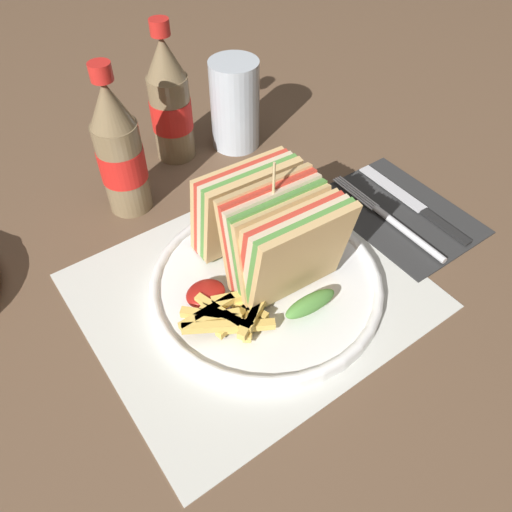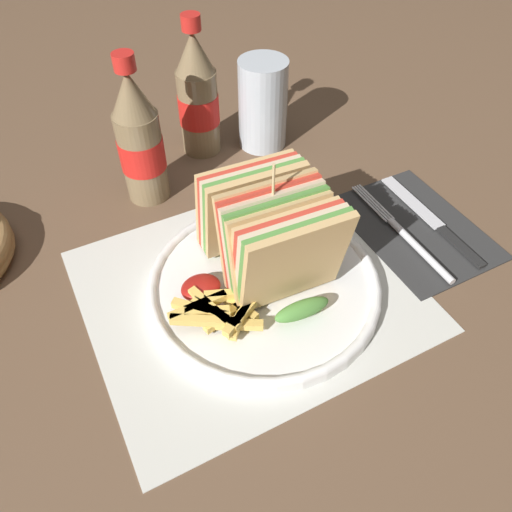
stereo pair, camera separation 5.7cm
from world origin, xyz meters
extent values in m
plane|color=brown|center=(0.00, 0.00, 0.00)|extent=(4.00, 4.00, 0.00)
cube|color=silver|center=(0.00, 0.02, 0.00)|extent=(0.37, 0.32, 0.00)
cylinder|color=white|center=(0.02, 0.01, 0.01)|extent=(0.27, 0.27, 0.01)
torus|color=white|center=(0.02, 0.01, 0.01)|extent=(0.27, 0.27, 0.01)
cube|color=tan|center=(0.03, -0.03, 0.08)|extent=(0.12, 0.03, 0.12)
cube|color=#518E3D|center=(0.03, -0.02, 0.08)|extent=(0.12, 0.03, 0.12)
cube|color=beige|center=(0.03, -0.02, 0.08)|extent=(0.12, 0.03, 0.12)
cube|color=red|center=(0.03, -0.01, 0.08)|extent=(0.12, 0.03, 0.12)
cube|color=tan|center=(0.03, 0.00, 0.07)|extent=(0.12, 0.03, 0.12)
ellipsoid|color=#518E3D|center=(0.03, -0.05, 0.03)|extent=(0.07, 0.02, 0.02)
cube|color=tan|center=(0.03, -0.01, 0.07)|extent=(0.12, 0.03, 0.12)
cube|color=#518E3D|center=(0.03, 0.00, 0.08)|extent=(0.12, 0.03, 0.12)
cube|color=beige|center=(0.03, 0.01, 0.08)|extent=(0.12, 0.03, 0.12)
cube|color=red|center=(0.03, 0.02, 0.08)|extent=(0.12, 0.03, 0.12)
cube|color=tan|center=(0.03, 0.03, 0.08)|extent=(0.12, 0.03, 0.12)
ellipsoid|color=#518E3D|center=(0.03, -0.01, 0.03)|extent=(0.07, 0.02, 0.02)
cube|color=tan|center=(0.03, 0.06, 0.08)|extent=(0.12, 0.03, 0.12)
cube|color=#518E3D|center=(0.03, 0.07, 0.08)|extent=(0.12, 0.03, 0.12)
cube|color=beige|center=(0.03, 0.08, 0.08)|extent=(0.12, 0.03, 0.12)
cube|color=red|center=(0.03, 0.08, 0.08)|extent=(0.12, 0.03, 0.12)
cube|color=tan|center=(0.03, 0.09, 0.07)|extent=(0.12, 0.03, 0.12)
ellipsoid|color=#518E3D|center=(0.03, 0.04, 0.03)|extent=(0.07, 0.02, 0.02)
cylinder|color=tan|center=(0.03, 0.02, 0.10)|extent=(0.00, 0.00, 0.15)
cube|color=#E0B756|center=(-0.03, -0.02, 0.02)|extent=(0.03, 0.05, 0.01)
cube|color=#E0B756|center=(-0.03, -0.02, 0.02)|extent=(0.05, 0.06, 0.01)
cube|color=#E0B756|center=(-0.04, -0.02, 0.02)|extent=(0.07, 0.02, 0.01)
cube|color=#E0B756|center=(-0.04, -0.03, 0.02)|extent=(0.05, 0.04, 0.01)
cube|color=#E0B756|center=(-0.06, -0.02, 0.03)|extent=(0.04, 0.06, 0.01)
cube|color=#E0B756|center=(-0.07, 0.00, 0.03)|extent=(0.07, 0.01, 0.01)
cube|color=#E0B756|center=(-0.02, -0.02, 0.03)|extent=(0.05, 0.04, 0.01)
cube|color=#E0B756|center=(-0.03, -0.03, 0.03)|extent=(0.06, 0.04, 0.01)
cube|color=#E0B756|center=(-0.07, -0.02, 0.03)|extent=(0.07, 0.05, 0.01)
cube|color=#E0B756|center=(-0.04, 0.00, 0.03)|extent=(0.05, 0.03, 0.01)
cube|color=#E0B756|center=(-0.07, -0.01, 0.03)|extent=(0.05, 0.05, 0.01)
cube|color=#E0B756|center=(-0.06, -0.01, 0.03)|extent=(0.05, 0.03, 0.01)
cube|color=#E0B756|center=(-0.06, -0.01, 0.03)|extent=(0.03, 0.06, 0.01)
ellipsoid|color=maroon|center=(-0.06, 0.03, 0.03)|extent=(0.05, 0.04, 0.02)
cube|color=#2D2D2D|center=(0.24, 0.01, 0.00)|extent=(0.15, 0.20, 0.00)
cylinder|color=silver|center=(0.22, -0.03, 0.01)|extent=(0.01, 0.12, 0.01)
cylinder|color=silver|center=(0.21, 0.07, 0.01)|extent=(0.00, 0.08, 0.00)
cylinder|color=silver|center=(0.22, 0.07, 0.01)|extent=(0.00, 0.08, 0.00)
cylinder|color=silver|center=(0.22, 0.07, 0.01)|extent=(0.00, 0.08, 0.00)
cylinder|color=silver|center=(0.22, 0.07, 0.01)|extent=(0.00, 0.08, 0.00)
cube|color=black|center=(0.27, -0.04, 0.01)|extent=(0.01, 0.08, 0.00)
cube|color=silver|center=(0.27, 0.05, 0.01)|extent=(0.02, 0.12, 0.00)
cylinder|color=#7A6647|center=(-0.05, 0.24, 0.06)|extent=(0.06, 0.06, 0.13)
cylinder|color=red|center=(-0.05, 0.24, 0.07)|extent=(0.06, 0.06, 0.04)
cone|color=#7A6647|center=(-0.05, 0.24, 0.16)|extent=(0.06, 0.06, 0.06)
cylinder|color=red|center=(-0.05, 0.24, 0.19)|extent=(0.03, 0.03, 0.02)
cylinder|color=#7A6647|center=(0.07, 0.31, 0.06)|extent=(0.06, 0.06, 0.13)
cylinder|color=red|center=(0.07, 0.31, 0.07)|extent=(0.06, 0.06, 0.04)
cone|color=#7A6647|center=(0.07, 0.31, 0.16)|extent=(0.06, 0.06, 0.06)
cylinder|color=red|center=(0.07, 0.31, 0.19)|extent=(0.03, 0.03, 0.02)
cylinder|color=silver|center=(0.16, 0.28, 0.07)|extent=(0.07, 0.07, 0.14)
cylinder|color=black|center=(0.16, 0.28, 0.02)|extent=(0.07, 0.07, 0.05)
camera|label=1|loc=(-0.21, -0.29, 0.46)|focal=35.00mm
camera|label=2|loc=(-0.16, -0.32, 0.46)|focal=35.00mm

